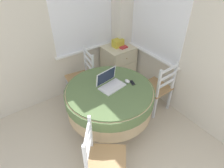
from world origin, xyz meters
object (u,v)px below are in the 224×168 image
object	(u,v)px
computer_mouse	(127,81)
book_on_cabinet	(121,46)
corner_cabinet	(118,65)
laptop	(110,83)
dining_chair_near_right_window	(158,88)
storage_box	(118,43)
dining_chair_near_back_window	(82,77)
cell_phone	(132,83)
dining_chair_camera_near	(102,159)
round_dining_table	(110,98)

from	to	relation	value
computer_mouse	book_on_cabinet	world-z (taller)	book_on_cabinet
corner_cabinet	book_on_cabinet	size ratio (longest dim) A/B	3.26
laptop	book_on_cabinet	distance (m)	1.15
dining_chair_near_right_window	book_on_cabinet	xyz separation A→B (m)	(0.01, 0.98, 0.34)
corner_cabinet	storage_box	xyz separation A→B (m)	(-0.02, 0.00, 0.46)
computer_mouse	dining_chair_near_back_window	bearing A→B (deg)	106.57
dining_chair_near_back_window	storage_box	distance (m)	0.89
storage_box	book_on_cabinet	distance (m)	0.08
cell_phone	corner_cabinet	bearing A→B (deg)	62.88
dining_chair_near_right_window	dining_chair_camera_near	xyz separation A→B (m)	(-1.41, -0.54, 0.00)
laptop	dining_chair_near_back_window	distance (m)	0.87
cell_phone	storage_box	bearing A→B (deg)	63.76
storage_box	dining_chair_camera_near	bearing A→B (deg)	-131.43
computer_mouse	corner_cabinet	world-z (taller)	computer_mouse
corner_cabinet	storage_box	bearing A→B (deg)	165.70
round_dining_table	dining_chair_near_back_window	world-z (taller)	dining_chair_near_back_window
round_dining_table	corner_cabinet	size ratio (longest dim) A/B	1.57
storage_box	laptop	bearing A→B (deg)	-132.24
round_dining_table	cell_phone	size ratio (longest dim) A/B	10.35
round_dining_table	dining_chair_near_back_window	bearing A→B (deg)	88.22
laptop	computer_mouse	distance (m)	0.25
cell_phone	dining_chair_camera_near	bearing A→B (deg)	-146.93
cell_phone	round_dining_table	bearing A→B (deg)	167.60
round_dining_table	dining_chair_camera_near	bearing A→B (deg)	-130.27
computer_mouse	book_on_cabinet	size ratio (longest dim) A/B	0.37
computer_mouse	dining_chair_camera_near	world-z (taller)	dining_chair_camera_near
computer_mouse	dining_chair_camera_near	size ratio (longest dim) A/B	0.09
cell_phone	dining_chair_near_back_window	bearing A→B (deg)	108.55
cell_phone	book_on_cabinet	xyz separation A→B (m)	(0.53, 0.94, 0.04)
dining_chair_near_right_window	dining_chair_camera_near	distance (m)	1.51
computer_mouse	laptop	bearing A→B (deg)	162.59
computer_mouse	cell_phone	bearing A→B (deg)	-44.91
dining_chair_near_right_window	cell_phone	bearing A→B (deg)	175.58
dining_chair_near_back_window	corner_cabinet	bearing A→B (deg)	3.08
round_dining_table	laptop	distance (m)	0.22
laptop	dining_chair_near_back_window	size ratio (longest dim) A/B	0.41
dining_chair_near_back_window	storage_box	size ratio (longest dim) A/B	4.89
dining_chair_near_right_window	computer_mouse	bearing A→B (deg)	171.02
round_dining_table	dining_chair_near_back_window	xyz separation A→B (m)	(0.03, 0.85, -0.14)
round_dining_table	dining_chair_camera_near	distance (m)	0.87
dining_chair_near_right_window	storage_box	distance (m)	1.09
dining_chair_near_back_window	laptop	bearing A→B (deg)	-88.54
round_dining_table	dining_chair_near_right_window	distance (m)	0.87
computer_mouse	cell_phone	size ratio (longest dim) A/B	0.74
corner_cabinet	laptop	bearing A→B (deg)	-132.99
book_on_cabinet	laptop	bearing A→B (deg)	-135.02
dining_chair_camera_near	book_on_cabinet	world-z (taller)	dining_chair_camera_near
book_on_cabinet	storage_box	bearing A→B (deg)	146.99
laptop	dining_chair_near_back_window	bearing A→B (deg)	91.46
corner_cabinet	storage_box	size ratio (longest dim) A/B	4.11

